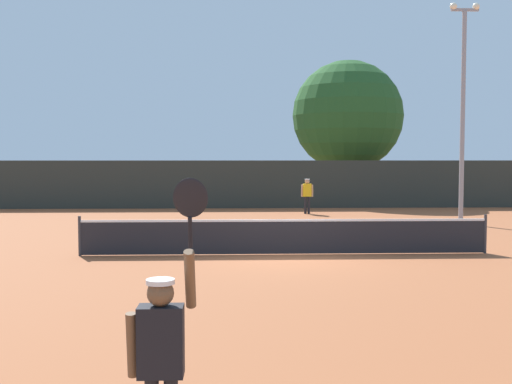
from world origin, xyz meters
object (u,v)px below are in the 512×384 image
Objects in this scene: parked_car_mid at (217,186)px; light_pole at (463,100)px; player_receiving at (307,192)px; tennis_ball at (193,253)px; large_tree at (347,116)px; player_serving at (162,344)px; parked_car_near at (133,186)px.

light_pole is at bearing -59.32° from parked_car_mid.
player_receiving is 24.09× the size of tennis_ball.
parked_car_mid is at bearing 156.18° from large_tree.
player_serving is 1.51× the size of player_receiving.
player_serving is 36.26× the size of tennis_ball.
player_receiving is 8.16m from light_pole.
light_pole is at bearing 62.48° from player_serving.
light_pole reaches higher than large_tree.
large_tree is at bearing 76.40° from player_serving.
tennis_ball is 22.57m from parked_car_mid.
large_tree is at bearing -26.44° from parked_car_mid.
large_tree is 1.95× the size of parked_car_mid.
parked_car_near is at bearing 99.67° from player_serving.
large_tree is (7.89, 19.10, 5.05)m from tennis_ball.
large_tree is 1.98× the size of parked_car_near.
tennis_ball is (-0.50, 11.43, -1.04)m from player_serving.
parked_car_mid is at bearing -11.96° from parked_car_near.
tennis_ball is at bearing -77.35° from parked_car_near.
light_pole is at bearing -46.93° from parked_car_near.
light_pole is 1.04× the size of large_tree.
player_receiving is 9.15m from large_tree.
parked_car_near is at bearing 161.05° from large_tree.
large_tree reaches higher than parked_car_near.
tennis_ball is at bearing 68.44° from player_receiving.
parked_car_mid reaches higher than player_receiving.
light_pole is at bearing 141.45° from player_receiving.
tennis_ball is 0.02× the size of parked_car_near.
light_pole is at bearing 35.07° from tennis_ball.
player_serving is 34.00m from parked_car_mid.
light_pole reaches higher than player_serving.
player_serving is 23.41m from player_receiving.
large_tree is at bearing 67.55° from tennis_ball.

